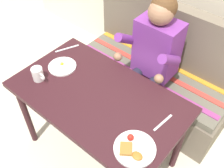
# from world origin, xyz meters

# --- Properties ---
(ground_plane) EXTENTS (8.00, 8.00, 0.00)m
(ground_plane) POSITION_xyz_m (0.00, 0.00, 0.00)
(ground_plane) COLOR beige
(table) EXTENTS (1.20, 0.70, 0.73)m
(table) POSITION_xyz_m (0.00, 0.00, 0.65)
(table) COLOR #33151B
(table) RESTS_ON ground
(couch) EXTENTS (1.44, 0.56, 1.00)m
(couch) POSITION_xyz_m (0.00, 0.76, 0.33)
(couch) COLOR #685D4D
(couch) RESTS_ON ground
(person) EXTENTS (0.45, 0.61, 1.21)m
(person) POSITION_xyz_m (0.04, 0.59, 0.74)
(person) COLOR #743188
(person) RESTS_ON ground
(plate_breakfast) EXTENTS (0.24, 0.24, 0.05)m
(plate_breakfast) POSITION_xyz_m (0.44, -0.18, 0.74)
(plate_breakfast) COLOR white
(plate_breakfast) RESTS_ON table
(plate_eggs) EXTENTS (0.21, 0.21, 0.04)m
(plate_eggs) POSITION_xyz_m (-0.39, 0.04, 0.74)
(plate_eggs) COLOR white
(plate_eggs) RESTS_ON table
(coffee_mug) EXTENTS (0.12, 0.08, 0.10)m
(coffee_mug) POSITION_xyz_m (-0.43, -0.16, 0.78)
(coffee_mug) COLOR white
(coffee_mug) RESTS_ON table
(fork) EXTENTS (0.03, 0.17, 0.00)m
(fork) POSITION_xyz_m (0.46, 0.09, 0.73)
(fork) COLOR silver
(fork) RESTS_ON table
(knife) EXTENTS (0.09, 0.19, 0.00)m
(knife) POSITION_xyz_m (-0.53, 0.21, 0.73)
(knife) COLOR silver
(knife) RESTS_ON table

